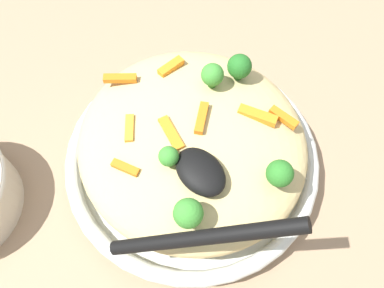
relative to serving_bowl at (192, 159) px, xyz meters
name	(u,v)px	position (x,y,z in m)	size (l,w,h in m)	color
ground_plane	(192,166)	(0.00, 0.00, -0.02)	(2.40, 2.40, 0.00)	#9E7F60
serving_bowl	(192,159)	(0.00, 0.00, 0.00)	(0.29, 0.29, 0.04)	silver
pasta_mound	(192,141)	(0.00, 0.00, 0.04)	(0.25, 0.24, 0.06)	#D1BA7A
carrot_piece_0	(257,115)	(-0.03, -0.06, 0.07)	(0.04, 0.01, 0.01)	orange
carrot_piece_1	(171,133)	(0.01, 0.02, 0.07)	(0.04, 0.01, 0.01)	orange
carrot_piece_2	(125,168)	(0.01, 0.08, 0.07)	(0.03, 0.01, 0.01)	orange
carrot_piece_3	(171,67)	(0.08, -0.03, 0.07)	(0.03, 0.01, 0.01)	orange
carrot_piece_4	(284,117)	(-0.05, -0.08, 0.07)	(0.03, 0.01, 0.01)	orange
carrot_piece_5	(202,118)	(0.00, -0.01, 0.08)	(0.04, 0.01, 0.01)	orange
carrot_piece_6	(130,129)	(0.04, 0.05, 0.07)	(0.03, 0.01, 0.01)	orange
carrot_piece_7	(120,78)	(0.10, 0.02, 0.07)	(0.04, 0.01, 0.01)	orange
broccoli_floret_0	(239,67)	(0.02, -0.08, 0.08)	(0.03, 0.03, 0.03)	#205B1C
broccoli_floret_1	(280,174)	(-0.09, -0.03, 0.08)	(0.03, 0.03, 0.03)	#296820
broccoli_floret_2	(212,75)	(0.03, -0.05, 0.09)	(0.02, 0.02, 0.03)	#377928
broccoli_floret_3	(169,157)	(-0.02, 0.04, 0.08)	(0.02, 0.02, 0.02)	#377928
broccoli_floret_4	(188,213)	(-0.07, 0.06, 0.08)	(0.03, 0.03, 0.03)	#377928
serving_spoon	(200,193)	(-0.07, 0.04, 0.09)	(0.14, 0.13, 0.09)	black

